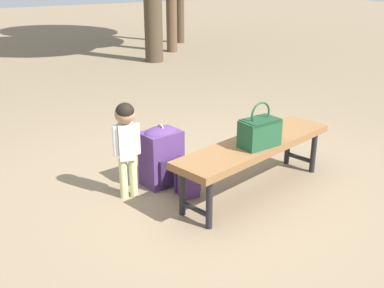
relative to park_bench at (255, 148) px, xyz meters
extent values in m
plane|color=#7F6B51|center=(0.35, -0.18, -0.39)|extent=(40.00, 40.00, 0.00)
cube|color=brown|center=(0.00, 0.00, 0.03)|extent=(1.65, 0.77, 0.06)
cylinder|color=black|center=(0.65, 0.30, -0.20)|extent=(0.05, 0.05, 0.39)
cylinder|color=black|center=(0.71, 0.03, -0.20)|extent=(0.05, 0.05, 0.39)
cylinder|color=black|center=(-0.71, -0.03, -0.20)|extent=(0.05, 0.05, 0.39)
cylinder|color=black|center=(-0.65, -0.30, -0.20)|extent=(0.05, 0.05, 0.39)
cylinder|color=black|center=(0.68, 0.17, -0.29)|extent=(0.11, 0.28, 0.04)
cylinder|color=black|center=(-0.68, -0.17, -0.29)|extent=(0.11, 0.28, 0.04)
cube|color=#1E4C2D|center=(0.04, 0.09, 0.17)|extent=(0.33, 0.21, 0.22)
cube|color=#163922|center=(0.04, 0.09, 0.27)|extent=(0.30, 0.21, 0.02)
torus|color=#1E4C2D|center=(0.04, 0.09, 0.33)|extent=(0.20, 0.03, 0.20)
cylinder|color=#CCCC8C|center=(0.99, -0.46, -0.22)|extent=(0.07, 0.07, 0.34)
cylinder|color=#CCCC8C|center=(0.91, -0.44, -0.22)|extent=(0.07, 0.07, 0.34)
ellipsoid|color=white|center=(0.98, -0.48, -0.37)|extent=(0.07, 0.10, 0.04)
ellipsoid|color=white|center=(0.90, -0.46, -0.37)|extent=(0.07, 0.10, 0.04)
cube|color=white|center=(0.95, -0.45, 0.10)|extent=(0.15, 0.14, 0.30)
cylinder|color=white|center=(1.03, -0.47, 0.11)|extent=(0.05, 0.05, 0.25)
cylinder|color=white|center=(0.86, -0.43, 0.11)|extent=(0.05, 0.05, 0.25)
sphere|color=#A57A5B|center=(0.95, -0.45, 0.33)|extent=(0.16, 0.16, 0.16)
sphere|color=black|center=(0.95, -0.44, 0.34)|extent=(0.15, 0.15, 0.15)
cube|color=#4C2D66|center=(0.59, -0.54, -0.15)|extent=(0.36, 0.29, 0.48)
ellipsoid|color=#4C2D66|center=(0.59, -0.54, 0.08)|extent=(0.34, 0.27, 0.11)
cube|color=#311D42|center=(0.57, -0.40, -0.22)|extent=(0.23, 0.07, 0.22)
cube|color=#311D42|center=(0.54, -0.68, -0.15)|extent=(0.06, 0.03, 0.41)
cube|color=#311D42|center=(0.69, -0.66, -0.15)|extent=(0.06, 0.03, 0.41)
torus|color=#B2B2B7|center=(0.59, -0.54, 0.12)|extent=(0.02, 0.08, 0.08)
cube|color=#4C2D66|center=(0.52, -0.24, -0.25)|extent=(0.16, 0.21, 0.29)
ellipsoid|color=#4C2D66|center=(0.52, -0.24, -0.11)|extent=(0.16, 0.20, 0.07)
cube|color=#311D42|center=(0.43, -0.23, -0.29)|extent=(0.03, 0.14, 0.13)
cube|color=#311D42|center=(0.59, -0.29, -0.25)|extent=(0.02, 0.03, 0.25)
cube|color=#311D42|center=(0.60, -0.20, -0.25)|extent=(0.02, 0.03, 0.25)
torus|color=black|center=(0.52, -0.24, -0.08)|extent=(0.05, 0.01, 0.05)
camera|label=1|loc=(2.27, 2.75, 1.40)|focal=43.21mm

